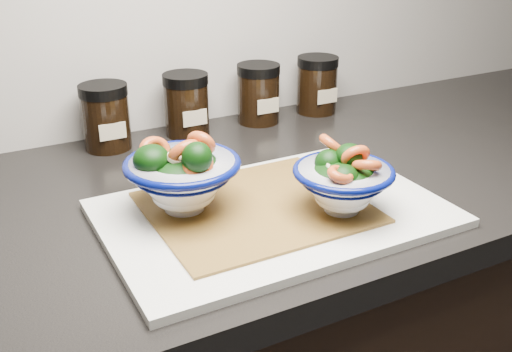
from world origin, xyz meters
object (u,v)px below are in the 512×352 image
bowl_left (182,176)px  spice_jar_a (106,117)px  spice_jar_b (186,104)px  spice_jar_c (258,93)px  bowl_right (343,181)px  spice_jar_d (317,85)px  cutting_board (273,213)px

bowl_left → spice_jar_a: (-0.02, 0.31, -0.01)m
spice_jar_b → spice_jar_c: size_ratio=1.00×
spice_jar_c → bowl_right: bearing=-102.8°
spice_jar_b → spice_jar_d: bearing=0.0°
cutting_board → bowl_left: bowl_left is taller
cutting_board → spice_jar_b: bearing=86.8°
cutting_board → spice_jar_a: bearing=109.8°
bowl_left → spice_jar_b: bearing=67.3°
spice_jar_a → spice_jar_c: 0.30m
spice_jar_d → cutting_board: bearing=-130.2°
spice_jar_a → spice_jar_d: (0.43, 0.00, 0.00)m
cutting_board → bowl_left: 0.13m
bowl_left → spice_jar_c: bearing=47.9°
bowl_left → spice_jar_a: 0.31m
spice_jar_a → bowl_left: bearing=-86.3°
spice_jar_a → spice_jar_c: (0.30, 0.00, 0.00)m
bowl_left → bowl_right: (0.18, -0.10, -0.01)m
bowl_left → spice_jar_b: size_ratio=1.36×
spice_jar_c → spice_jar_d: 0.13m
bowl_left → spice_jar_c: bowl_left is taller
cutting_board → bowl_right: size_ratio=3.38×
bowl_left → spice_jar_a: size_ratio=1.36×
bowl_left → spice_jar_c: (0.28, 0.31, -0.01)m
spice_jar_a → spice_jar_b: (0.15, 0.00, 0.00)m
cutting_board → bowl_right: bowl_right is taller
cutting_board → spice_jar_c: (0.17, 0.36, 0.05)m
cutting_board → spice_jar_d: bearing=49.8°
spice_jar_c → spice_jar_d: size_ratio=1.00×
spice_jar_b → bowl_right: bearing=-82.2°
spice_jar_b → spice_jar_d: (0.28, 0.00, 0.00)m
spice_jar_c → spice_jar_d: bearing=0.0°
spice_jar_b → spice_jar_c: bearing=0.0°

